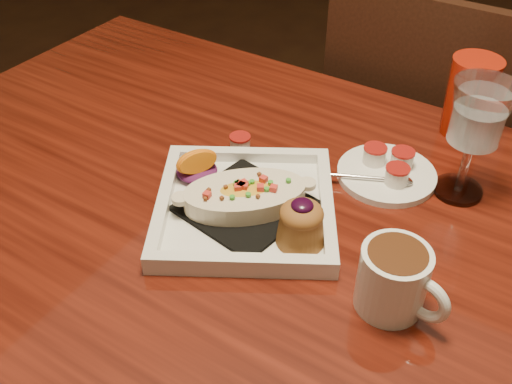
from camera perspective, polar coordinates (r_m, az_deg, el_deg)
The scene contains 8 objects.
table at distance 0.90m, azimuth 3.18°, elevation -8.35°, with size 1.50×0.90×0.75m.
chair_far at distance 1.44m, azimuth 15.61°, elevation 3.79°, with size 0.42×0.42×0.93m.
plate at distance 0.83m, azimuth -0.52°, elevation -1.22°, with size 0.35×0.35×0.08m.
coffee_mug at distance 0.72m, azimuth 13.73°, elevation -8.39°, with size 0.12×0.09×0.09m.
goblet at distance 0.87m, azimuth 21.28°, elevation 6.67°, with size 0.09×0.09×0.19m.
saucer at distance 0.94m, azimuth 12.93°, elevation 2.06°, with size 0.16×0.16×0.11m.
creamer_loose at distance 0.97m, azimuth -1.60°, elevation 4.93°, with size 0.04×0.04×0.03m.
red_tumbler at distance 1.06m, azimuth 20.53°, elevation 8.85°, with size 0.08×0.08×0.14m, color #AB1D0C.
Camera 1 is at (0.28, -0.53, 1.32)m, focal length 40.00 mm.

